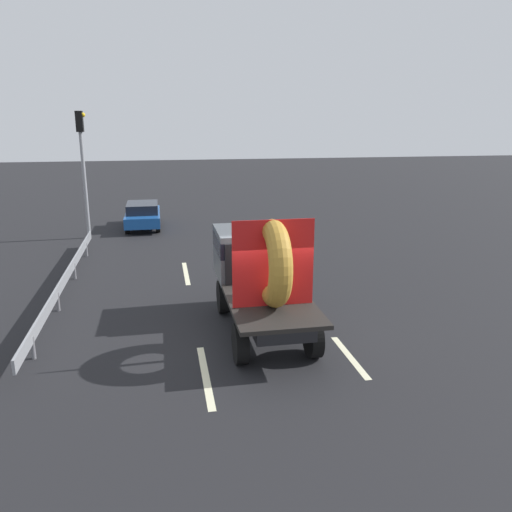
# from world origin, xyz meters

# --- Properties ---
(ground_plane) EXTENTS (120.00, 120.00, 0.00)m
(ground_plane) POSITION_xyz_m (0.00, 0.00, 0.00)
(ground_plane) COLOR black
(flatbed_truck) EXTENTS (2.02, 5.12, 3.18)m
(flatbed_truck) POSITION_xyz_m (-0.04, 1.01, 1.61)
(flatbed_truck) COLOR black
(flatbed_truck) RESTS_ON ground_plane
(distant_sedan) EXTENTS (1.69, 3.94, 1.29)m
(distant_sedan) POSITION_xyz_m (-3.43, 14.43, 0.69)
(distant_sedan) COLOR black
(distant_sedan) RESTS_ON ground_plane
(traffic_light) EXTENTS (0.42, 0.36, 5.71)m
(traffic_light) POSITION_xyz_m (-5.85, 12.54, 3.73)
(traffic_light) COLOR gray
(traffic_light) RESTS_ON ground_plane
(guardrail) EXTENTS (0.10, 12.40, 0.71)m
(guardrail) POSITION_xyz_m (-5.55, 4.51, 0.53)
(guardrail) COLOR gray
(guardrail) RESTS_ON ground_plane
(lane_dash_left_near) EXTENTS (0.16, 2.84, 0.01)m
(lane_dash_left_near) POSITION_xyz_m (-1.74, -1.69, 0.00)
(lane_dash_left_near) COLOR beige
(lane_dash_left_near) RESTS_ON ground_plane
(lane_dash_left_far) EXTENTS (0.16, 2.79, 0.01)m
(lane_dash_left_far) POSITION_xyz_m (-1.74, 6.02, 0.00)
(lane_dash_left_far) COLOR beige
(lane_dash_left_far) RESTS_ON ground_plane
(lane_dash_right_near) EXTENTS (0.16, 2.23, 0.01)m
(lane_dash_right_near) POSITION_xyz_m (1.65, -1.41, 0.00)
(lane_dash_right_near) COLOR beige
(lane_dash_right_near) RESTS_ON ground_plane
(lane_dash_right_far) EXTENTS (0.16, 2.30, 0.01)m
(lane_dash_right_far) POSITION_xyz_m (1.65, 6.85, 0.00)
(lane_dash_right_far) COLOR beige
(lane_dash_right_far) RESTS_ON ground_plane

